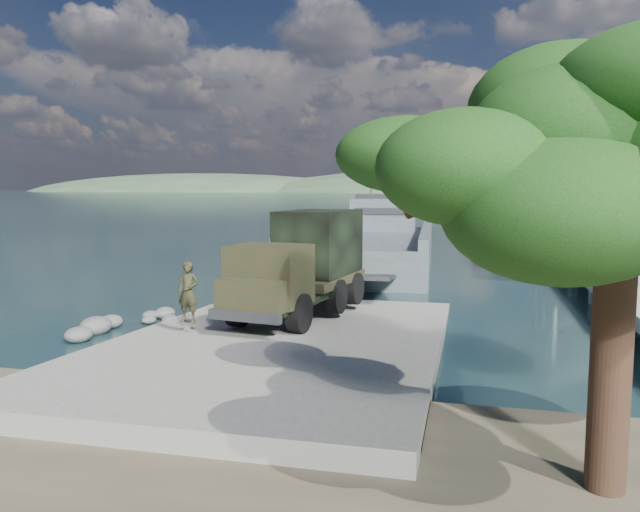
{
  "coord_description": "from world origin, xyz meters",
  "views": [
    {
      "loc": [
        5.75,
        -20.1,
        5.33
      ],
      "look_at": [
        -0.49,
        6.0,
        2.33
      ],
      "focal_mm": 35.0,
      "sensor_mm": 36.0,
      "label": 1
    }
  ],
  "objects_px": {
    "overhang_tree": "(580,149)",
    "sailboat_near": "(628,254)",
    "military_truck": "(304,263)",
    "sailboat_far": "(631,248)",
    "soldier": "(188,304)",
    "landing_craft": "(373,250)",
    "pier": "(596,251)"
  },
  "relations": [
    {
      "from": "overhang_tree",
      "to": "sailboat_near",
      "type": "bearing_deg",
      "value": 75.85
    },
    {
      "from": "sailboat_near",
      "to": "military_truck",
      "type": "bearing_deg",
      "value": -136.56
    },
    {
      "from": "military_truck",
      "to": "sailboat_far",
      "type": "relative_size",
      "value": 1.36
    },
    {
      "from": "military_truck",
      "to": "sailboat_far",
      "type": "xyz_separation_m",
      "value": [
        19.01,
        32.52,
        -2.09
      ]
    },
    {
      "from": "soldier",
      "to": "sailboat_near",
      "type": "bearing_deg",
      "value": 59.93
    },
    {
      "from": "landing_craft",
      "to": "military_truck",
      "type": "height_order",
      "value": "landing_craft"
    },
    {
      "from": "sailboat_near",
      "to": "overhang_tree",
      "type": "height_order",
      "value": "overhang_tree"
    },
    {
      "from": "pier",
      "to": "landing_craft",
      "type": "xyz_separation_m",
      "value": [
        -13.93,
        5.46,
        -0.82
      ]
    },
    {
      "from": "soldier",
      "to": "overhang_tree",
      "type": "xyz_separation_m",
      "value": [
        10.62,
        -7.54,
        4.44
      ]
    },
    {
      "from": "sailboat_near",
      "to": "pier",
      "type": "bearing_deg",
      "value": -124.96
    },
    {
      "from": "landing_craft",
      "to": "overhang_tree",
      "type": "height_order",
      "value": "landing_craft"
    },
    {
      "from": "landing_craft",
      "to": "overhang_tree",
      "type": "bearing_deg",
      "value": -78.86
    },
    {
      "from": "pier",
      "to": "overhang_tree",
      "type": "bearing_deg",
      "value": -101.2
    },
    {
      "from": "sailboat_far",
      "to": "pier",
      "type": "bearing_deg",
      "value": -101.75
    },
    {
      "from": "sailboat_near",
      "to": "landing_craft",
      "type": "bearing_deg",
      "value": -178.01
    },
    {
      "from": "landing_craft",
      "to": "overhang_tree",
      "type": "relative_size",
      "value": 3.98
    },
    {
      "from": "military_truck",
      "to": "soldier",
      "type": "height_order",
      "value": "military_truck"
    },
    {
      "from": "pier",
      "to": "military_truck",
      "type": "height_order",
      "value": "pier"
    },
    {
      "from": "military_truck",
      "to": "sailboat_near",
      "type": "bearing_deg",
      "value": 65.88
    },
    {
      "from": "landing_craft",
      "to": "sailboat_far",
      "type": "xyz_separation_m",
      "value": [
        19.64,
        10.87,
        -0.44
      ]
    },
    {
      "from": "landing_craft",
      "to": "military_truck",
      "type": "bearing_deg",
      "value": -91.4
    },
    {
      "from": "sailboat_far",
      "to": "sailboat_near",
      "type": "bearing_deg",
      "value": -97.37
    },
    {
      "from": "landing_craft",
      "to": "military_truck",
      "type": "relative_size",
      "value": 3.76
    },
    {
      "from": "pier",
      "to": "overhang_tree",
      "type": "relative_size",
      "value": 5.39
    },
    {
      "from": "pier",
      "to": "landing_craft",
      "type": "distance_m",
      "value": 14.99
    },
    {
      "from": "pier",
      "to": "sailboat_near",
      "type": "relative_size",
      "value": 5.86
    },
    {
      "from": "sailboat_far",
      "to": "overhang_tree",
      "type": "height_order",
      "value": "overhang_tree"
    },
    {
      "from": "pier",
      "to": "soldier",
      "type": "xyz_separation_m",
      "value": [
        -16.13,
        -20.31,
        -0.1
      ]
    },
    {
      "from": "sailboat_near",
      "to": "overhang_tree",
      "type": "bearing_deg",
      "value": -117.45
    },
    {
      "from": "soldier",
      "to": "overhang_tree",
      "type": "bearing_deg",
      "value": -32.03
    },
    {
      "from": "overhang_tree",
      "to": "landing_craft",
      "type": "bearing_deg",
      "value": 104.19
    },
    {
      "from": "pier",
      "to": "soldier",
      "type": "height_order",
      "value": "pier"
    }
  ]
}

